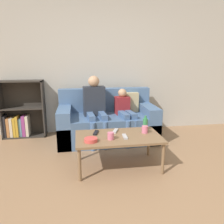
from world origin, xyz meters
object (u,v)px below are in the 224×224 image
Objects in this scene: bookshelf at (21,115)px; bottle at (145,124)px; person_adult at (95,105)px; coffee_table at (118,139)px; snack_bowl at (91,140)px; tv_remote_2 at (96,133)px; cup_near at (111,136)px; tv_remote_0 at (115,131)px; couch at (107,123)px; tv_remote_1 at (125,136)px; cup_far at (145,129)px; person_child at (125,112)px.

bottle is at bearing -33.12° from bookshelf.
coffee_table is at bearing -81.88° from person_adult.
tv_remote_2 is at bearing 73.64° from snack_bowl.
bottle is (0.54, 0.30, 0.04)m from cup_near.
tv_remote_0 is at bearing 42.04° from snack_bowl.
person_adult is (-0.22, -0.09, 0.37)m from couch.
tv_remote_0 is (0.21, -0.81, -0.22)m from person_adult.
tv_remote_1 is at bearing -143.79° from bottle.
person_adult reaches higher than cup_far.
cup_near is at bearing -136.91° from coffee_table.
person_child is 1.12m from cup_near.
tv_remote_0 is 1.07× the size of snack_bowl.
cup_near is 0.55× the size of snack_bowl.
bookshelf is 1.95m from person_child.
tv_remote_1 is at bearing -43.53° from bookshelf.
tv_remote_2 is (-0.28, -0.03, 0.00)m from tv_remote_0.
bottle is (0.44, 0.01, 0.08)m from tv_remote_0.
person_adult is 5.54× the size of bottle.
couch is 1.52× the size of coffee_table.
bookshelf is 1.15× the size of person_child.
tv_remote_1 is at bearing -48.85° from tv_remote_0.
coffee_table is 0.48m from bottle.
tv_remote_0 is (-0.01, -0.89, 0.15)m from couch.
person_child reaches higher than tv_remote_0.
tv_remote_2 is at bearing -176.31° from bottle.
tv_remote_2 is (-0.28, 0.14, 0.05)m from coffee_table.
person_child is 4.42× the size of bottle.
bottle is at bearing 38.15° from tv_remote_1.
tv_remote_1 is at bearing -86.46° from couch.
snack_bowl is 0.79× the size of bottle.
tv_remote_0 reaches higher than coffee_table.
person_adult reaches higher than cup_near.
coffee_table is (-0.00, -1.07, 0.10)m from couch.
coffee_table is 0.97× the size of person_adult.
cup_near is 0.51× the size of tv_remote_2.
bottle is at bearing 28.91° from cup_near.
snack_bowl reaches higher than tv_remote_1.
bottle is at bearing 24.02° from coffee_table.
coffee_table is at bearing -90.16° from couch.
tv_remote_0 is (0.11, 0.29, -0.03)m from cup_near.
tv_remote_0 is at bearing -79.83° from person_adult.
cup_far reaches higher than snack_bowl.
coffee_table is 0.40m from snack_bowl.
tv_remote_2 is at bearing -150.93° from tv_remote_0.
coffee_table is at bearing -43.57° from bookshelf.
bookshelf is at bearing 136.43° from coffee_table.
cup_near reaches higher than coffee_table.
tv_remote_2 is (-0.17, 0.25, -0.03)m from cup_near.
couch reaches higher than cup_far.
cup_near is 0.26m from snack_bowl.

